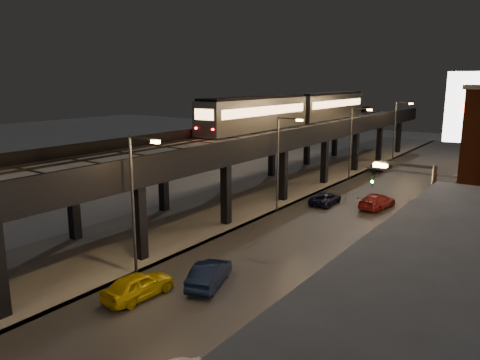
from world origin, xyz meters
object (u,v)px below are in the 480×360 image
Objects in this scene: car_far_white at (381,166)px; car_onc_red at (463,186)px; sign_citgo at (480,147)px; car_onc_white at (413,210)px; car_onc_dark at (355,296)px; subway_train at (297,109)px; car_taxi at (139,286)px; car_mid_dark at (377,202)px; car_near_white at (209,274)px; car_mid_silver at (326,199)px.

car_onc_red is at bearing 158.47° from car_far_white.
car_onc_white is at bearing 108.81° from sign_citgo.
car_onc_dark is 20.19m from car_onc_white.
sign_citgo reaches higher than subway_train.
subway_train is 40.88m from car_taxi.
car_onc_red is 38.44m from sign_citgo.
car_taxi is 27.03m from car_mid_dark.
car_near_white is at bearing -118.68° from car_taxi.
subway_train is at bearing -165.50° from car_onc_red.
car_onc_red reaches higher than car_onc_white.
car_near_white is 21.60m from car_mid_silver.
sign_citgo is (17.58, -43.43, 9.15)m from car_far_white.
car_taxi is at bearing 99.75° from car_far_white.
car_mid_dark is at bearing 115.59° from car_far_white.
car_mid_silver is 4.96m from car_mid_dark.
car_onc_white is (8.31, 0.86, -0.00)m from car_mid_silver.
car_near_white is (12.86, -35.08, -7.79)m from subway_train.
car_near_white is 23.17m from car_onc_white.
car_mid_dark is 28.33m from sign_citgo.
subway_train is 19.01m from car_mid_silver.
subway_train is 8.78× the size of car_near_white.
car_far_white is (-3.45, 42.21, -0.04)m from car_near_white.
sign_citgo is (11.60, -24.18, 9.12)m from car_mid_dark.
sign_citgo reaches higher than car_mid_silver.
car_onc_red is at bearing 1.44° from subway_train.
car_onc_red is (1.94, 13.26, 0.04)m from car_onc_white.
car_near_white is 8.65m from car_onc_dark.
car_onc_white is 1.10× the size of car_onc_red.
car_mid_dark is 0.39× the size of sign_citgo.
sign_citgo is at bearing -53.36° from subway_train.
car_onc_dark is (10.64, 5.92, -0.04)m from car_taxi.
car_mid_dark is (4.74, 1.47, 0.11)m from car_mid_silver.
car_taxi is 0.99× the size of car_near_white.
car_onc_white is (6.11, 22.35, -0.13)m from car_near_white.
car_onc_white is (-2.23, 20.07, -0.10)m from car_onc_dark.
car_onc_white is at bearing 177.34° from car_mid_dark.
car_taxi is at bearing 88.57° from car_mid_silver.
car_mid_silver reaches higher than car_onc_white.
subway_train is at bearing 45.42° from car_far_white.
car_onc_white is at bearing -175.27° from car_mid_silver.
sign_citgo reaches higher than car_onc_red.
car_mid_silver is at bearing 177.18° from car_onc_white.
car_far_white is 0.97× the size of car_onc_white.
car_near_white is at bearing -114.03° from car_onc_white.
car_near_white is 1.09× the size of car_far_white.
subway_train is 7.88× the size of car_mid_dark.
car_onc_red is (8.05, 35.61, -0.09)m from car_near_white.
car_far_white is at bearing -65.73° from car_mid_dark.
car_far_white is at bearing -84.90° from car_taxi.
car_taxi reaches higher than car_far_white.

